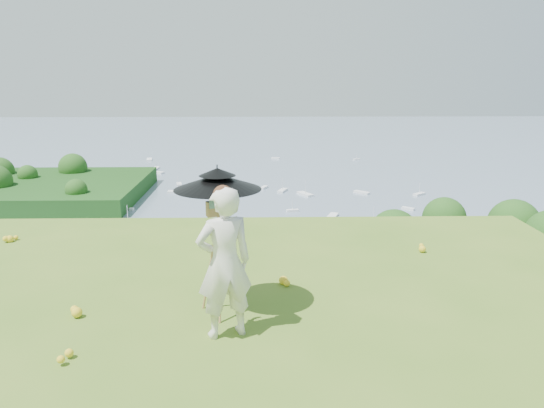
{
  "coord_description": "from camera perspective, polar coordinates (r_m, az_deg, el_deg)",
  "views": [
    {
      "loc": [
        1.44,
        -4.16,
        3.07
      ],
      "look_at": [
        1.64,
        4.66,
        0.88
      ],
      "focal_mm": 35.0,
      "sensor_mm": 36.0,
      "label": 1
    }
  ],
  "objects": [
    {
      "name": "bay_water",
      "position": [
        246.96,
        -1.61,
        5.3
      ],
      "size": [
        700.0,
        700.0,
        0.0
      ],
      "primitive_type": "plane",
      "color": "slate",
      "rests_on": "ground"
    },
    {
      "name": "sun_umbrella",
      "position": [
        6.63,
        -5.87,
        1.63
      ],
      "size": [
        1.39,
        1.39,
        0.61
      ],
      "primitive_type": null,
      "rotation": [
        0.0,
        0.0,
        0.32
      ],
      "color": "black",
      "rests_on": "field_easel"
    },
    {
      "name": "wildflowers",
      "position": [
        5.53,
        -17.23,
        -19.7
      ],
      "size": [
        10.0,
        10.5,
        0.12
      ],
      "primitive_type": null,
      "color": "yellow",
      "rests_on": "ground"
    },
    {
      "name": "painter",
      "position": [
        6.22,
        -5.15,
        -6.34
      ],
      "size": [
        0.78,
        0.65,
        1.83
      ],
      "primitive_type": "imported",
      "rotation": [
        0.0,
        0.0,
        3.51
      ],
      "color": "silver",
      "rests_on": "ground"
    },
    {
      "name": "peninsula",
      "position": [
        179.45,
        -26.49,
        2.17
      ],
      "size": [
        90.0,
        60.0,
        12.0
      ],
      "primitive_type": null,
      "color": "black",
      "rests_on": "bay_water"
    },
    {
      "name": "harbor_town",
      "position": [
        85.61,
        -2.17,
        -8.44
      ],
      "size": [
        110.0,
        22.0,
        5.0
      ],
      "primitive_type": null,
      "color": "beige",
      "rests_on": "shoreline_tier"
    },
    {
      "name": "shoreline_tier",
      "position": [
        88.29,
        -2.13,
        -12.34
      ],
      "size": [
        170.0,
        28.0,
        8.0
      ],
      "primitive_type": "cube",
      "color": "#6E6A58",
      "rests_on": "bay_water"
    },
    {
      "name": "slope_trees",
      "position": [
        43.15,
        -3.14,
        -10.84
      ],
      "size": [
        110.0,
        50.0,
        6.0
      ],
      "primitive_type": null,
      "color": "#1C4F17",
      "rests_on": "forest_slope"
    },
    {
      "name": "painter_cap",
      "position": [
        5.98,
        -5.32,
        1.44
      ],
      "size": [
        0.28,
        0.31,
        0.1
      ],
      "primitive_type": null,
      "rotation": [
        0.0,
        0.0,
        0.29
      ],
      "color": "#DC787E",
      "rests_on": "painter"
    },
    {
      "name": "field_easel",
      "position": [
        6.83,
        -5.62,
        -5.31
      ],
      "size": [
        0.8,
        0.8,
        1.65
      ],
      "primitive_type": null,
      "rotation": [
        0.0,
        0.0,
        0.34
      ],
      "color": "#A47E45",
      "rests_on": "ground"
    },
    {
      "name": "moored_boats",
      "position": [
        169.76,
        -5.96,
        1.37
      ],
      "size": [
        140.0,
        140.0,
        0.7
      ],
      "primitive_type": null,
      "color": "white",
      "rests_on": "bay_water"
    }
  ]
}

